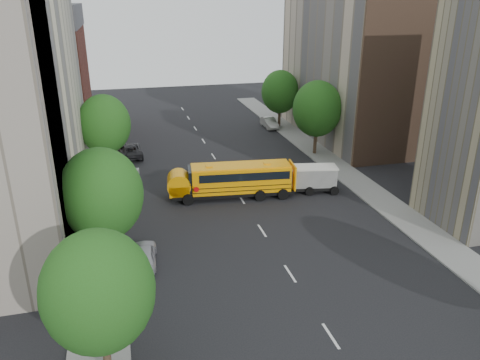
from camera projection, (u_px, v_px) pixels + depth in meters
name	position (u px, v px, depth m)	size (l,w,h in m)	color
ground	(254.00, 219.00, 36.60)	(120.00, 120.00, 0.00)	black
sidewalk_left	(103.00, 208.00, 38.38)	(3.00, 80.00, 0.12)	slate
sidewalk_right	(357.00, 182.00, 43.78)	(3.00, 80.00, 0.12)	slate
lane_markings	(226.00, 175.00, 45.60)	(0.15, 64.00, 0.01)	silver
building_left_redbrick	(43.00, 85.00, 55.22)	(10.00, 15.00, 13.00)	maroon
building_right_far	(354.00, 62.00, 55.55)	(10.00, 22.00, 18.00)	#C7B39B
building_right_sidewall	(407.00, 76.00, 45.64)	(10.10, 0.30, 18.00)	brown
street_tree_0	(98.00, 292.00, 19.71)	(4.80, 4.80, 7.41)	#38281C
street_tree_1	(101.00, 195.00, 28.60)	(5.12, 5.12, 7.90)	#38281C
street_tree_2	(104.00, 124.00, 44.87)	(4.99, 4.99, 7.71)	#38281C
street_tree_4	(317.00, 109.00, 49.94)	(5.25, 5.25, 8.10)	#38281C
street_tree_5	(280.00, 92.00, 60.88)	(4.86, 4.86, 7.51)	#38281C
school_bus	(232.00, 179.00, 40.14)	(10.71, 3.55, 2.97)	black
safari_truck	(307.00, 178.00, 41.44)	(5.72, 2.98, 2.33)	black
parked_car_0	(144.00, 255.00, 30.20)	(1.62, 4.04, 1.38)	#AAAAB1
parked_car_1	(130.00, 176.00, 43.44)	(1.46, 4.20, 1.38)	white
parked_car_2	(130.00, 150.00, 50.68)	(2.44, 5.28, 1.47)	black
parked_car_5	(269.00, 123.00, 61.97)	(1.44, 4.14, 1.36)	gray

